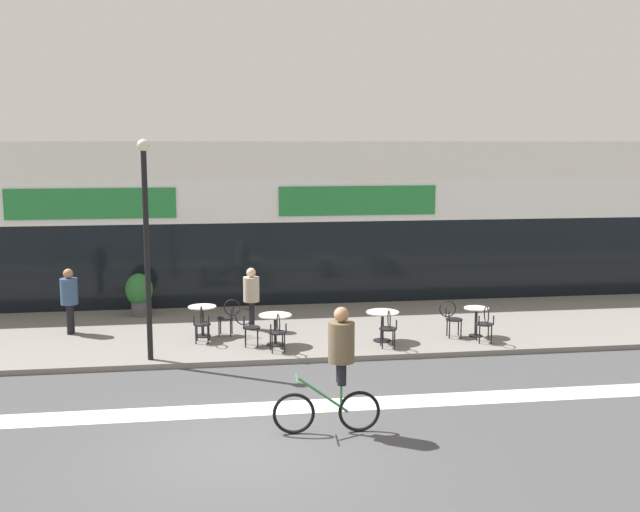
# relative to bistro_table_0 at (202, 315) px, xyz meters

# --- Properties ---
(ground_plane) EXTENTS (120.00, 120.00, 0.00)m
(ground_plane) POSITION_rel_bistro_table_0_xyz_m (0.73, -6.70, -0.65)
(ground_plane) COLOR #424244
(sidewalk_slab) EXTENTS (40.00, 5.50, 0.12)m
(sidewalk_slab) POSITION_rel_bistro_table_0_xyz_m (0.73, 0.55, -0.59)
(sidewalk_slab) COLOR slate
(sidewalk_slab) RESTS_ON ground
(storefront_facade) EXTENTS (40.00, 4.06, 4.81)m
(storefront_facade) POSITION_rel_bistro_table_0_xyz_m (0.73, 5.26, 1.75)
(storefront_facade) COLOR silver
(storefront_facade) RESTS_ON ground
(bike_lane_stripe) EXTENTS (36.00, 0.70, 0.01)m
(bike_lane_stripe) POSITION_rel_bistro_table_0_xyz_m (0.73, -4.89, -0.65)
(bike_lane_stripe) COLOR silver
(bike_lane_stripe) RESTS_ON ground
(bistro_table_0) EXTENTS (0.68, 0.68, 0.75)m
(bistro_table_0) POSITION_rel_bistro_table_0_xyz_m (0.00, 0.00, 0.00)
(bistro_table_0) COLOR black
(bistro_table_0) RESTS_ON sidewalk_slab
(bistro_table_1) EXTENTS (0.76, 0.76, 0.72)m
(bistro_table_1) POSITION_rel_bistro_table_0_xyz_m (1.68, -1.03, -0.01)
(bistro_table_1) COLOR black
(bistro_table_1) RESTS_ON sidewalk_slab
(bistro_table_2) EXTENTS (0.77, 0.77, 0.71)m
(bistro_table_2) POSITION_rel_bistro_table_0_xyz_m (4.21, -1.05, -0.02)
(bistro_table_2) COLOR black
(bistro_table_2) RESTS_ON sidewalk_slab
(bistro_table_3) EXTENTS (0.60, 0.60, 0.71)m
(bistro_table_3) POSITION_rel_bistro_table_0_xyz_m (6.56, -0.94, -0.03)
(bistro_table_3) COLOR black
(bistro_table_3) RESTS_ON sidewalk_slab
(cafe_chair_0_near) EXTENTS (0.43, 0.59, 0.90)m
(cafe_chair_0_near) POSITION_rel_bistro_table_0_xyz_m (-0.01, -0.63, -0.01)
(cafe_chair_0_near) COLOR black
(cafe_chair_0_near) RESTS_ON sidewalk_slab
(cafe_chair_0_side) EXTENTS (0.60, 0.45, 0.90)m
(cafe_chair_0_side) POSITION_rel_bistro_table_0_xyz_m (0.62, -0.01, -0.01)
(cafe_chair_0_side) COLOR black
(cafe_chair_0_side) RESTS_ON sidewalk_slab
(cafe_chair_1_near) EXTENTS (0.42, 0.59, 0.90)m
(cafe_chair_1_near) POSITION_rel_bistro_table_0_xyz_m (1.68, -1.66, -0.01)
(cafe_chair_1_near) COLOR black
(cafe_chair_1_near) RESTS_ON sidewalk_slab
(cafe_chair_1_side) EXTENTS (0.59, 0.43, 0.90)m
(cafe_chair_1_side) POSITION_rel_bistro_table_0_xyz_m (1.05, -1.03, -0.01)
(cafe_chair_1_side) COLOR black
(cafe_chair_1_side) RESTS_ON sidewalk_slab
(cafe_chair_2_near) EXTENTS (0.44, 0.59, 0.90)m
(cafe_chair_2_near) POSITION_rel_bistro_table_0_xyz_m (4.21, -1.68, -0.01)
(cafe_chair_2_near) COLOR black
(cafe_chair_2_near) RESTS_ON sidewalk_slab
(cafe_chair_3_near) EXTENTS (0.44, 0.59, 0.90)m
(cafe_chair_3_near) POSITION_rel_bistro_table_0_xyz_m (6.55, -1.56, -0.01)
(cafe_chair_3_near) COLOR black
(cafe_chair_3_near) RESTS_ON sidewalk_slab
(cafe_chair_3_side) EXTENTS (0.59, 0.44, 0.90)m
(cafe_chair_3_side) POSITION_rel_bistro_table_0_xyz_m (5.94, -0.93, -0.01)
(cafe_chair_3_side) COLOR black
(cafe_chair_3_side) RESTS_ON sidewalk_slab
(planter_pot) EXTENTS (0.73, 0.73, 1.16)m
(planter_pot) POSITION_rel_bistro_table_0_xyz_m (-1.71, 2.46, 0.11)
(planter_pot) COLOR #4C4C51
(planter_pot) RESTS_ON sidewalk_slab
(lamp_post) EXTENTS (0.26, 0.26, 4.73)m
(lamp_post) POSITION_rel_bistro_table_0_xyz_m (-1.10, -1.82, 2.23)
(lamp_post) COLOR black
(lamp_post) RESTS_ON sidewalk_slab
(cyclist_1) EXTENTS (1.79, 0.51, 2.13)m
(cyclist_1) POSITION_rel_bistro_table_0_xyz_m (2.27, -6.18, 0.57)
(cyclist_1) COLOR black
(cyclist_1) RESTS_ON ground
(pedestrian_near_end) EXTENTS (0.45, 0.45, 1.62)m
(pedestrian_near_end) POSITION_rel_bistro_table_0_xyz_m (-3.22, 0.74, 0.43)
(pedestrian_near_end) COLOR black
(pedestrian_near_end) RESTS_ON sidewalk_slab
(pedestrian_far_end) EXTENTS (0.41, 0.41, 1.57)m
(pedestrian_far_end) POSITION_rel_bistro_table_0_xyz_m (1.22, 0.53, 0.40)
(pedestrian_far_end) COLOR black
(pedestrian_far_end) RESTS_ON sidewalk_slab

